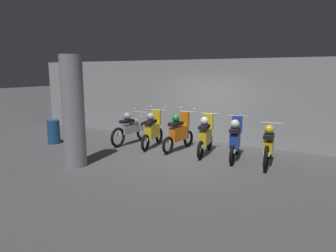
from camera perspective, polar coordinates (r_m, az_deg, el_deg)
The scene contains 10 objects.
ground_plane at distance 8.88m, azimuth 3.07°, elevation -5.63°, with size 80.00×80.00×0.00m, color #4C4C4F.
back_wall at distance 10.64m, azimuth 8.42°, elevation 4.67°, with size 16.00×0.30×2.83m, color gray.
motorbike_slot_0 at distance 10.38m, azimuth -6.95°, elevation -0.40°, with size 0.59×1.95×1.15m.
motorbike_slot_1 at distance 9.82m, azimuth -2.87°, elevation -0.70°, with size 0.58×1.67×1.29m.
motorbike_slot_2 at distance 9.43m, azimuth 2.10°, elevation -1.14°, with size 0.59×1.68×1.29m.
motorbike_slot_3 at distance 9.01m, azimuth 7.08°, elevation -1.76°, with size 0.56×1.67×1.18m.
motorbike_slot_4 at distance 8.66m, azimuth 12.52°, elevation -2.42°, with size 0.56×1.67×1.18m.
motorbike_slot_5 at distance 8.42m, azimuth 18.42°, elevation -3.33°, with size 0.56×1.95×1.08m.
support_pillar at distance 8.04m, azimuth -17.37°, elevation 2.57°, with size 0.56×0.56×2.83m, color gray.
trash_bin at distance 11.02m, azimuth -20.69°, elevation -1.04°, with size 0.41×0.41×0.80m, color navy.
Camera 1 is at (3.73, -7.69, 2.41)m, focal length 32.43 mm.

